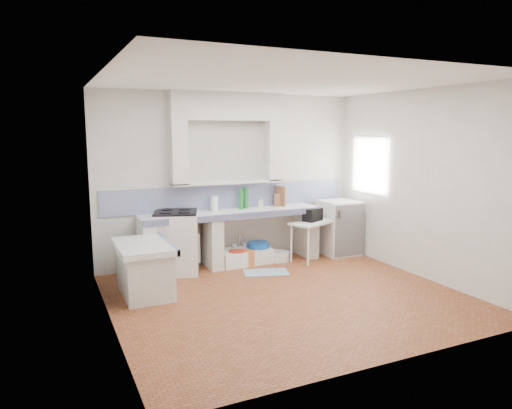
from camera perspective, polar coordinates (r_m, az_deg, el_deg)
name	(u,v)px	position (r m, az deg, el deg)	size (l,w,h in m)	color
floor	(287,296)	(6.36, 3.85, -11.13)	(4.50, 4.50, 0.00)	brown
ceiling	(290,81)	(6.01, 4.14, 14.84)	(4.50, 4.50, 0.00)	silver
wall_back	(231,178)	(7.83, -3.08, 3.20)	(4.50, 4.50, 0.00)	silver
wall_front	(395,218)	(4.40, 16.62, -1.65)	(4.50, 4.50, 0.00)	silver
wall_left	(107,204)	(5.33, -17.73, 0.10)	(4.50, 4.50, 0.00)	silver
wall_right	(421,184)	(7.37, 19.53, 2.35)	(4.50, 4.50, 0.00)	silver
alcove_mass	(227,106)	(7.64, -3.51, 11.88)	(1.90, 0.25, 0.45)	silver
window_frame	(378,165)	(8.36, 14.72, 4.67)	(0.35, 0.86, 1.06)	#351E10
lace_valance	(373,143)	(8.25, 14.04, 7.28)	(0.01, 0.84, 0.24)	white
counter_slab	(232,213)	(7.59, -2.90, -1.09)	(3.00, 0.60, 0.08)	white
counter_lip	(239,216)	(7.33, -2.09, -1.44)	(3.00, 0.04, 0.10)	navy
counter_pier_left	(147,249)	(7.29, -13.18, -5.36)	(0.20, 0.55, 0.82)	silver
counter_pier_mid	(212,243)	(7.56, -5.35, -4.65)	(0.20, 0.55, 0.82)	silver
counter_pier_right	(306,233)	(8.29, 6.15, -3.45)	(0.20, 0.55, 0.82)	silver
peninsula_top	(144,246)	(6.43, -13.56, -4.99)	(0.70, 1.10, 0.08)	white
peninsula_base	(145,272)	(6.52, -13.44, -7.98)	(0.60, 1.00, 0.62)	silver
peninsula_lip	(168,244)	(6.50, -10.69, -4.75)	(0.04, 1.10, 0.10)	navy
backsplash	(231,196)	(7.85, -3.02, 1.01)	(4.27, 0.03, 0.40)	navy
stove	(176,243)	(7.35, -9.69, -4.64)	(0.66, 0.64, 0.94)	white
sink	(244,257)	(7.81, -1.50, -6.45)	(0.89, 0.48, 0.21)	white
side_table	(312,241)	(8.04, 6.86, -4.39)	(0.80, 0.45, 0.04)	white
fridge	(339,227)	(8.48, 10.11, -2.77)	(0.62, 0.62, 0.96)	white
bucket_red	(237,259)	(7.66, -2.32, -6.61)	(0.28, 0.28, 0.26)	red
bucket_orange	(248,258)	(7.71, -0.99, -6.53)	(0.27, 0.27, 0.25)	orange
bucket_blue	(258,252)	(7.89, 0.26, -5.82)	(0.36, 0.36, 0.34)	#1350B4
basin_white	(278,256)	(8.00, 2.73, -6.32)	(0.39, 0.39, 0.15)	white
water_bottle_a	(235,253)	(7.91, -2.62, -5.90)	(0.08, 0.08, 0.31)	silver
water_bottle_b	(245,252)	(7.95, -1.34, -5.78)	(0.09, 0.09, 0.32)	silver
black_bag	(313,215)	(7.99, 6.94, -1.23)	(0.34, 0.20, 0.22)	black
green_bottle_a	(241,199)	(7.73, -1.90, 0.67)	(0.07, 0.07, 0.34)	#1C6D29
green_bottle_b	(246,198)	(7.81, -1.23, 0.83)	(0.08, 0.08, 0.36)	#1C6D29
knife_block	(277,200)	(8.07, 2.59, 0.59)	(0.11, 0.09, 0.22)	#925E3A
cutting_board	(280,196)	(8.09, 2.97, 1.05)	(0.02, 0.25, 0.34)	#925E3A
paper_towel	(214,204)	(7.59, -5.13, 0.11)	(0.12, 0.12, 0.24)	white
soap_bottle	(261,202)	(7.93, 0.56, 0.31)	(0.08, 0.08, 0.18)	white
rug	(266,272)	(7.34, 1.21, -8.29)	(0.69, 0.39, 0.01)	#30587C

